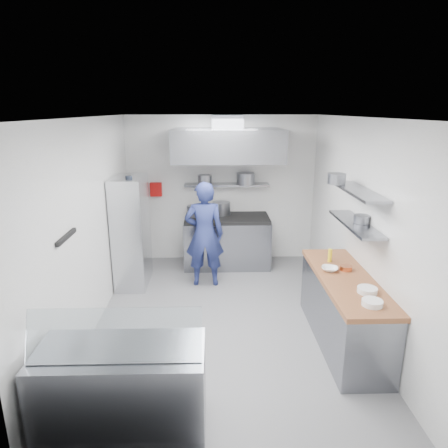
{
  "coord_description": "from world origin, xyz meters",
  "views": [
    {
      "loc": [
        -0.16,
        -5.11,
        2.9
      ],
      "look_at": [
        0.0,
        0.6,
        1.25
      ],
      "focal_mm": 32.0,
      "sensor_mm": 36.0,
      "label": 1
    }
  ],
  "objects_px": {
    "gas_range": "(227,242)",
    "wire_rack": "(132,232)",
    "display_case": "(123,390)",
    "chef": "(204,234)"
  },
  "relations": [
    {
      "from": "gas_range",
      "to": "wire_rack",
      "type": "relative_size",
      "value": 0.86
    },
    {
      "from": "wire_rack",
      "to": "display_case",
      "type": "relative_size",
      "value": 1.23
    },
    {
      "from": "wire_rack",
      "to": "display_case",
      "type": "bearing_deg",
      "value": -80.9
    },
    {
      "from": "chef",
      "to": "display_case",
      "type": "distance_m",
      "value": 3.34
    },
    {
      "from": "gas_range",
      "to": "chef",
      "type": "xyz_separation_m",
      "value": [
        -0.41,
        -0.87,
        0.44
      ]
    },
    {
      "from": "gas_range",
      "to": "chef",
      "type": "relative_size",
      "value": 0.9
    },
    {
      "from": "gas_range",
      "to": "wire_rack",
      "type": "xyz_separation_m",
      "value": [
        -1.63,
        -0.79,
        0.48
      ]
    },
    {
      "from": "display_case",
      "to": "gas_range",
      "type": "bearing_deg",
      "value": 74.98
    },
    {
      "from": "gas_range",
      "to": "display_case",
      "type": "distance_m",
      "value": 4.25
    },
    {
      "from": "display_case",
      "to": "chef",
      "type": "bearing_deg",
      "value": 77.92
    }
  ]
}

